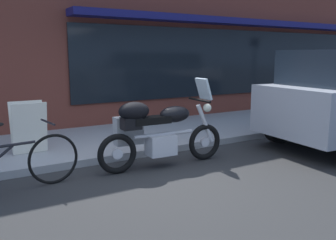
% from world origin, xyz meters
% --- Properties ---
extents(ground_plane, '(80.00, 80.00, 0.00)m').
position_xyz_m(ground_plane, '(0.00, 0.00, 0.00)').
color(ground_plane, '#2B2B2B').
extents(storefront_building, '(24.68, 0.90, 5.88)m').
position_xyz_m(storefront_building, '(8.34, 3.78, 2.88)').
color(storefront_building, brown).
rests_on(storefront_building, ground_plane).
extents(touring_motorcycle, '(2.17, 0.73, 1.38)m').
position_xyz_m(touring_motorcycle, '(0.12, 0.45, 0.60)').
color(touring_motorcycle, black).
rests_on(touring_motorcycle, ground_plane).
extents(parked_bicycle, '(1.73, 0.48, 0.94)m').
position_xyz_m(parked_bicycle, '(-1.96, 0.44, 0.38)').
color(parked_bicycle, black).
rests_on(parked_bicycle, ground_plane).
extents(sandwich_board_sign, '(0.55, 0.40, 0.86)m').
position_xyz_m(sandwich_board_sign, '(-1.50, 1.91, 0.56)').
color(sandwich_board_sign, silver).
rests_on(sandwich_board_sign, sidewalk_curb).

